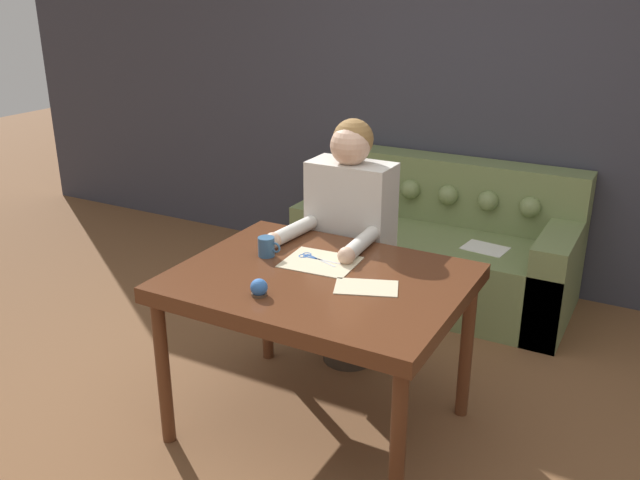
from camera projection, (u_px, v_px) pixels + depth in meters
name	position (u px, v px, depth m)	size (l,w,h in m)	color
ground_plane	(320.00, 442.00, 3.05)	(16.00, 16.00, 0.00)	brown
wall_back	(480.00, 88.00, 4.33)	(8.00, 0.06, 2.60)	#383842
dining_table	(319.00, 292.00, 2.91)	(1.22, 0.95, 0.77)	#562D19
couch	(439.00, 250.00, 4.39)	(1.70, 0.82, 0.86)	olive
person	(349.00, 245.00, 3.47)	(0.47, 0.61, 1.32)	#33281E
pattern_paper_main	(320.00, 262.00, 3.02)	(0.34, 0.28, 0.00)	beige
pattern_paper_offcut	(366.00, 287.00, 2.77)	(0.30, 0.24, 0.00)	beige
scissors	(313.00, 258.00, 3.06)	(0.21, 0.09, 0.01)	silver
mug	(267.00, 247.00, 3.07)	(0.11, 0.08, 0.09)	#335B84
pin_cushion	(259.00, 288.00, 2.69)	(0.07, 0.07, 0.07)	#4C3828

